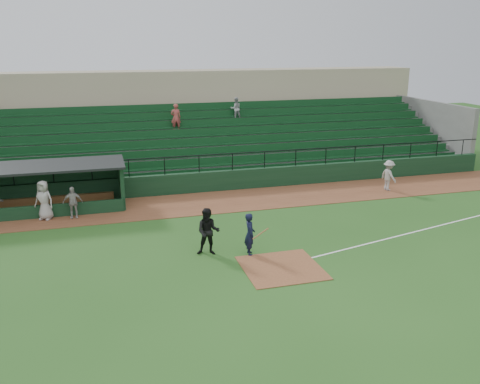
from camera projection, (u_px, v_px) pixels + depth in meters
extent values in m
plane|color=#234F19|center=(273.00, 258.00, 20.87)|extent=(90.00, 90.00, 0.00)
cube|color=brown|center=(225.00, 201.00, 28.25)|extent=(40.00, 4.00, 0.03)
cube|color=brown|center=(282.00, 268.00, 19.94)|extent=(3.00, 3.00, 0.03)
cube|color=white|center=(425.00, 229.00, 24.06)|extent=(17.49, 4.44, 0.01)
cube|color=black|center=(216.00, 181.00, 30.12)|extent=(36.00, 0.35, 1.20)
cylinder|color=black|center=(216.00, 154.00, 29.66)|extent=(36.00, 0.06, 0.06)
cube|color=#61625D|center=(199.00, 145.00, 34.30)|extent=(36.00, 9.00, 3.60)
cube|color=#103B1A|center=(201.00, 140.00, 33.71)|extent=(34.56, 8.00, 4.05)
cube|color=#61625D|center=(431.00, 129.00, 38.94)|extent=(0.35, 9.50, 4.20)
cube|color=tan|center=(182.00, 112.00, 39.90)|extent=(38.00, 3.00, 6.40)
cube|color=#61625D|center=(187.00, 109.00, 37.92)|extent=(36.00, 2.00, 0.20)
imported|color=#A3A3A3|center=(236.00, 109.00, 36.15)|extent=(0.77, 0.60, 1.59)
imported|color=#A4423C|center=(176.00, 118.00, 34.16)|extent=(0.67, 0.44, 1.84)
cube|color=black|center=(40.00, 183.00, 27.61)|extent=(8.50, 0.20, 2.30)
cube|color=black|center=(121.00, 184.00, 27.51)|extent=(0.20, 2.60, 2.30)
cube|color=black|center=(35.00, 167.00, 26.07)|extent=(8.90, 3.20, 0.12)
cube|color=olive|center=(41.00, 201.00, 27.49)|extent=(7.65, 0.40, 0.50)
cube|color=black|center=(37.00, 212.00, 25.39)|extent=(8.50, 0.12, 0.70)
imported|color=black|center=(250.00, 234.00, 20.99)|extent=(0.49, 0.69, 1.79)
cylinder|color=olive|center=(261.00, 234.00, 20.90)|extent=(0.79, 0.34, 0.35)
imported|color=black|center=(208.00, 232.00, 20.98)|extent=(1.15, 1.01, 1.99)
imported|color=#A9A39E|center=(389.00, 175.00, 30.09)|extent=(0.84, 1.25, 1.79)
imported|color=#A19C96|center=(73.00, 202.00, 25.35)|extent=(0.95, 0.41, 1.61)
imported|color=#A8A29D|center=(44.00, 200.00, 25.09)|extent=(1.14, 1.00, 1.97)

